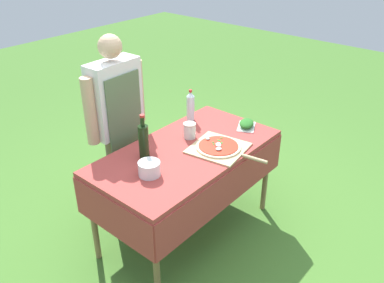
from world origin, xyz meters
name	(u,v)px	position (x,y,z in m)	size (l,w,h in m)	color
ground_plane	(187,230)	(0.00, 0.00, 0.00)	(12.00, 12.00, 0.00)	#477A2D
prep_table	(186,160)	(0.00, 0.00, 0.66)	(1.40, 0.75, 0.74)	#A83D38
person_cook	(117,116)	(-0.13, 0.58, 0.88)	(0.56, 0.20, 1.49)	#70604C
pizza_on_peel	(219,147)	(0.16, -0.17, 0.76)	(0.42, 0.58, 0.05)	#D1B27F
oil_bottle	(144,141)	(-0.26, 0.15, 0.87)	(0.07, 0.07, 0.32)	black
water_bottle	(191,106)	(0.39, 0.29, 0.87)	(0.06, 0.06, 0.26)	silver
herb_container	(247,124)	(0.57, -0.13, 0.77)	(0.23, 0.20, 0.06)	silver
mixing_tub	(149,169)	(-0.39, -0.03, 0.79)	(0.14, 0.14, 0.09)	silver
sauce_jar	(190,131)	(0.15, 0.10, 0.80)	(0.10, 0.10, 0.12)	silver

